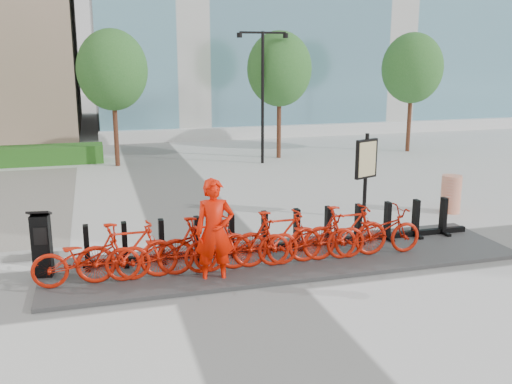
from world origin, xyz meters
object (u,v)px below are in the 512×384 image
object	(u,v)px
bike_0	(86,258)
map_sign	(366,162)
kiosk	(42,244)
worker_red	(215,232)
construction_barrel	(451,194)

from	to	relation	value
bike_0	map_sign	distance (m)	7.52
kiosk	bike_0	bearing A→B (deg)	-32.48
kiosk	map_sign	size ratio (longest dim) A/B	0.59
bike_0	kiosk	xyz separation A→B (m)	(-0.79, 0.67, 0.12)
bike_0	worker_red	size ratio (longest dim) A/B	0.97
kiosk	construction_barrel	size ratio (longest dim) A/B	1.28
bike_0	kiosk	world-z (taller)	kiosk
kiosk	construction_barrel	distance (m)	10.34
bike_0	kiosk	bearing A→B (deg)	49.77
construction_barrel	map_sign	distance (m)	2.63
bike_0	construction_barrel	distance (m)	9.73
kiosk	worker_red	bearing A→B (deg)	-10.85
kiosk	map_sign	xyz separation A→B (m)	(7.69, 2.19, 0.76)
construction_barrel	kiosk	bearing A→B (deg)	-168.73
bike_0	construction_barrel	bearing A→B (deg)	-73.97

